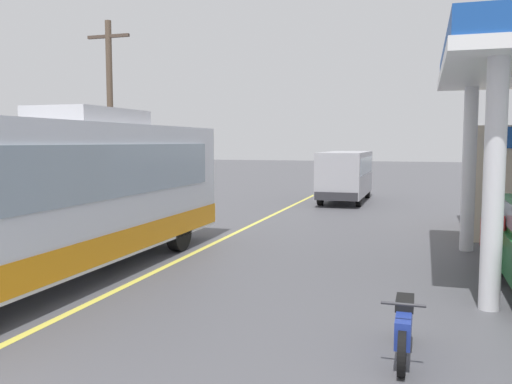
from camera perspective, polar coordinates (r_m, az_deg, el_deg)
ground at (r=24.52m, az=3.58°, el=-1.57°), size 120.00×120.00×0.00m
lane_divider_stripe at (r=19.74m, az=0.14°, el=-3.22°), size 0.16×50.00×0.01m
coach_bus_main at (r=12.31m, az=-19.48°, el=-0.63°), size 2.60×11.04×3.69m
minibus_opposing_lane at (r=26.93m, az=9.44°, el=2.13°), size 2.04×6.13×2.44m
motorcycle_parked_forecourt at (r=7.82m, az=15.33°, el=-13.40°), size 0.55×1.80×0.92m
pedestrian_near_pump at (r=12.24m, az=23.81°, el=-4.53°), size 0.55×0.22×1.66m
utility_pole_roadside at (r=22.19m, az=-15.11°, el=7.84°), size 1.80×0.24×7.61m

